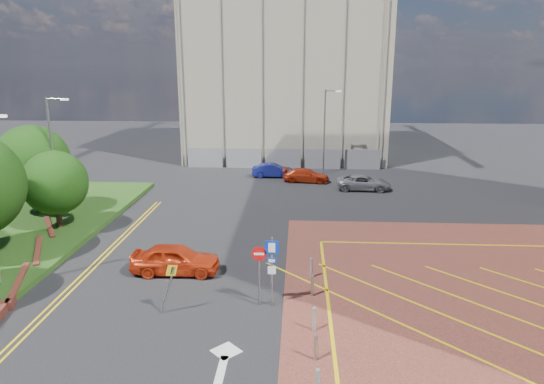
# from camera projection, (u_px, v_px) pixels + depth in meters

# --- Properties ---
(ground) EXTENTS (140.00, 140.00, 0.00)m
(ground) POSITION_uv_depth(u_px,v_px,m) (259.00, 317.00, 20.46)
(ground) COLOR black
(ground) RESTS_ON ground
(retaining_wall) EXTENTS (6.06, 20.33, 0.40)m
(retaining_wall) POSITION_uv_depth(u_px,v_px,m) (15.00, 284.00, 22.98)
(retaining_wall) COLOR brown
(retaining_wall) RESTS_ON ground
(tree_c) EXTENTS (4.00, 4.00, 4.90)m
(tree_c) POSITION_uv_depth(u_px,v_px,m) (55.00, 183.00, 30.02)
(tree_c) COLOR #3D2B1C
(tree_c) RESTS_ON grass_bed
(tree_d) EXTENTS (5.00, 5.00, 6.08)m
(tree_d) POSITION_uv_depth(u_px,v_px,m) (32.00, 162.00, 32.91)
(tree_d) COLOR #3D2B1C
(tree_d) RESTS_ON grass_bed
(lamp_left_far) EXTENTS (1.53, 0.16, 8.00)m
(lamp_left_far) POSITION_uv_depth(u_px,v_px,m) (54.00, 154.00, 31.63)
(lamp_left_far) COLOR #9EA0A8
(lamp_left_far) RESTS_ON grass_bed
(lamp_back) EXTENTS (1.53, 0.16, 8.00)m
(lamp_back) POSITION_uv_depth(u_px,v_px,m) (325.00, 128.00, 46.14)
(lamp_back) COLOR #9EA0A8
(lamp_back) RESTS_ON ground
(sign_cluster) EXTENTS (1.17, 0.12, 3.20)m
(sign_cluster) POSITION_uv_depth(u_px,v_px,m) (267.00, 265.00, 20.90)
(sign_cluster) COLOR #9EA0A8
(sign_cluster) RESTS_ON ground
(warning_sign) EXTENTS (0.81, 0.43, 2.24)m
(warning_sign) POSITION_uv_depth(u_px,v_px,m) (169.00, 283.00, 20.35)
(warning_sign) COLOR #9EA0A8
(warning_sign) RESTS_ON ground
(bollard_row) EXTENTS (0.14, 11.14, 0.90)m
(bollard_row) POSITION_uv_depth(u_px,v_px,m) (315.00, 329.00, 18.61)
(bollard_row) COLOR #9EA0A8
(bollard_row) RESTS_ON forecourt
(construction_building) EXTENTS (21.20, 19.20, 22.00)m
(construction_building) POSITION_uv_depth(u_px,v_px,m) (286.00, 58.00, 56.23)
(construction_building) COLOR #A89F89
(construction_building) RESTS_ON ground
(construction_fence) EXTENTS (21.60, 0.06, 2.00)m
(construction_fence) POSITION_uv_depth(u_px,v_px,m) (293.00, 159.00, 49.10)
(construction_fence) COLOR gray
(construction_fence) RESTS_ON ground
(car_red_left) EXTENTS (4.49, 1.87, 1.52)m
(car_red_left) POSITION_uv_depth(u_px,v_px,m) (175.00, 259.00, 24.55)
(car_red_left) COLOR red
(car_red_left) RESTS_ON ground
(car_blue_back) EXTENTS (3.90, 1.36, 1.28)m
(car_blue_back) POSITION_uv_depth(u_px,v_px,m) (273.00, 170.00, 45.42)
(car_blue_back) COLOR navy
(car_blue_back) RESTS_ON ground
(car_red_back) EXTENTS (4.32, 2.16, 1.21)m
(car_red_back) POSITION_uv_depth(u_px,v_px,m) (306.00, 175.00, 43.61)
(car_red_back) COLOR #B42A0F
(car_red_back) RESTS_ON ground
(car_silver_back) EXTENTS (4.60, 2.25, 1.26)m
(car_silver_back) POSITION_uv_depth(u_px,v_px,m) (363.00, 183.00, 40.85)
(car_silver_back) COLOR #97979E
(car_silver_back) RESTS_ON ground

